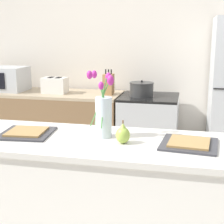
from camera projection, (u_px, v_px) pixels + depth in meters
The scene contains 12 objects.
back_wall at pixel (146, 51), 3.89m from camera, with size 5.20×0.08×2.70m.
kitchen_island at pixel (103, 208), 2.19m from camera, with size 1.80×0.66×0.91m.
back_counter at pixel (48, 131), 3.94m from camera, with size 1.68×0.60×0.91m.
stove_range at pixel (148, 137), 3.69m from camera, with size 0.60×0.61×0.91m.
flower_vase at pixel (103, 112), 2.12m from camera, with size 0.16×0.17×0.42m.
pear_figurine at pixel (123, 134), 2.02m from camera, with size 0.09×0.09×0.14m.
plate_setting_left at pixel (27, 133), 2.21m from camera, with size 0.35×0.35×0.02m.
plate_setting_right at pixel (189, 143), 1.99m from camera, with size 0.35×0.35×0.02m.
toaster at pixel (55, 85), 3.75m from camera, with size 0.28×0.18×0.17m.
cooking_pot at pixel (142, 89), 3.55m from camera, with size 0.25×0.25×0.17m.
microwave at pixel (5, 79), 3.91m from camera, with size 0.48×0.37×0.27m.
knife_block at pixel (109, 84), 3.65m from camera, with size 0.10×0.14×0.27m.
Camera 1 is at (0.49, -1.94, 1.55)m, focal length 55.00 mm.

